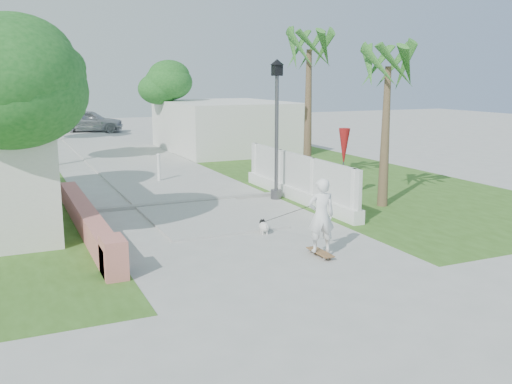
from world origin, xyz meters
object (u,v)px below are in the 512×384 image
dog (264,226)px  patio_umbrella (344,148)px  street_lamp (277,124)px  bollard (159,167)px  parked_car (89,121)px  skateboarder (306,215)px

dog → patio_umbrella: bearing=44.3°
street_lamp → patio_umbrella: 2.27m
patio_umbrella → dog: size_ratio=4.53×
street_lamp → patio_umbrella: bearing=-27.8°
bollard → patio_umbrella: 7.25m
street_lamp → parked_car: street_lamp is taller
street_lamp → parked_car: 25.78m
patio_umbrella → parked_car: size_ratio=0.49×
street_lamp → bollard: bearing=121.0°
patio_umbrella → skateboarder: patio_umbrella is taller
street_lamp → bollard: 5.56m
skateboarder → parked_car: 31.03m
dog → street_lamp: bearing=70.7°
bollard → dog: size_ratio=2.15×
street_lamp → skateboarder: (-1.91, -5.39, -1.59)m
bollard → skateboarder: skateboarder is taller
skateboarder → dog: bearing=-68.1°
skateboarder → parked_car: (-0.29, 31.02, -0.03)m
street_lamp → parked_car: bearing=94.9°
skateboarder → parked_car: skateboarder is taller
bollard → parked_car: size_ratio=0.23×
bollard → skateboarder: size_ratio=0.39×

